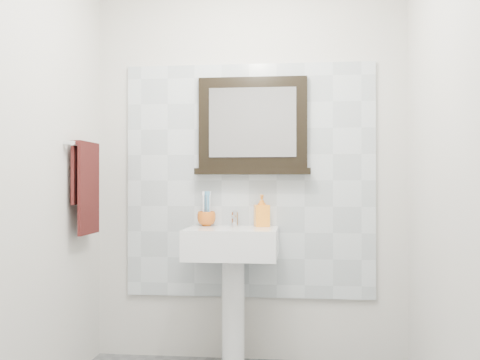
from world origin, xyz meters
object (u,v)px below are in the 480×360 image
object	(u,v)px
pedestal_sink	(232,258)
soap_dispenser	(262,210)
hand_towel	(86,181)
framed_mirror	(253,128)
toothbrush_cup	(206,219)

from	to	relation	value
pedestal_sink	soap_dispenser	xyz separation A→B (m)	(0.17, 0.14, 0.28)
pedestal_sink	hand_towel	distance (m)	0.99
pedestal_sink	framed_mirror	world-z (taller)	framed_mirror
pedestal_sink	framed_mirror	size ratio (longest dim) A/B	1.31
framed_mirror	hand_towel	world-z (taller)	framed_mirror
soap_dispenser	hand_towel	world-z (taller)	hand_towel
pedestal_sink	toothbrush_cup	world-z (taller)	pedestal_sink
pedestal_sink	soap_dispenser	world-z (taller)	soap_dispenser
hand_towel	pedestal_sink	bearing A→B (deg)	10.43
soap_dispenser	toothbrush_cup	bearing A→B (deg)	166.03
toothbrush_cup	framed_mirror	distance (m)	0.65
soap_dispenser	pedestal_sink	bearing A→B (deg)	-153.97
toothbrush_cup	soap_dispenser	size ratio (longest dim) A/B	0.58
toothbrush_cup	framed_mirror	size ratio (longest dim) A/B	0.16
hand_towel	toothbrush_cup	bearing A→B (deg)	24.04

